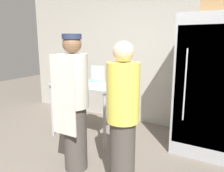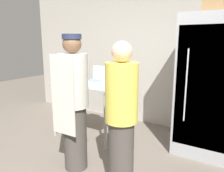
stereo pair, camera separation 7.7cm
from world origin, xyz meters
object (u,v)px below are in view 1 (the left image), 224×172
(refrigerator, at_px, (205,86))
(cardboard_storage_box, at_px, (215,4))
(person_baker, at_px, (74,102))
(blender_pitcher, at_px, (75,75))
(donut_box, at_px, (94,81))
(person_customer, at_px, (123,117))

(refrigerator, bearing_deg, cardboard_storage_box, -39.73)
(refrigerator, distance_m, cardboard_storage_box, 1.09)
(cardboard_storage_box, xyz_separation_m, person_baker, (-1.35, -1.27, -1.19))
(person_baker, bearing_deg, cardboard_storage_box, 43.39)
(refrigerator, bearing_deg, blender_pitcher, -165.75)
(donut_box, bearing_deg, person_customer, -43.10)
(cardboard_storage_box, distance_m, person_customer, 1.93)
(blender_pitcher, height_order, person_customer, person_customer)
(cardboard_storage_box, height_order, person_customer, cardboard_storage_box)
(donut_box, relative_size, blender_pitcher, 0.97)
(blender_pitcher, distance_m, person_customer, 1.59)
(donut_box, distance_m, person_customer, 1.37)
(cardboard_storage_box, bearing_deg, donut_box, -166.97)
(blender_pitcher, relative_size, person_customer, 0.18)
(person_baker, bearing_deg, donut_box, 109.12)
(donut_box, relative_size, person_baker, 0.17)
(refrigerator, height_order, person_baker, refrigerator)
(refrigerator, relative_size, person_customer, 1.22)
(blender_pitcher, bearing_deg, cardboard_storage_box, 13.24)
(person_baker, bearing_deg, refrigerator, 44.75)
(refrigerator, relative_size, person_baker, 1.16)
(donut_box, xyz_separation_m, person_baker, (0.31, -0.89, -0.09))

